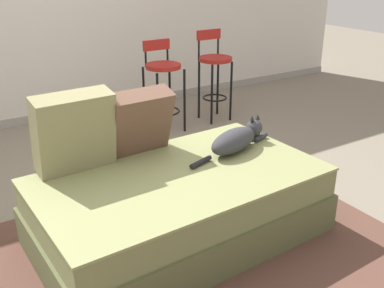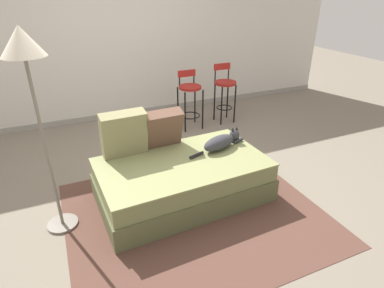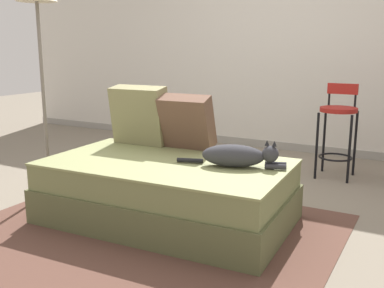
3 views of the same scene
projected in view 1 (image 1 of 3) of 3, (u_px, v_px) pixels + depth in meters
name	position (u px, v px, depth m)	size (l,w,h in m)	color
ground_plane	(151.00, 208.00, 3.13)	(16.00, 16.00, 0.00)	slate
wall_baseboard_trim	(58.00, 115.00, 4.83)	(8.00, 0.02, 0.09)	gray
area_rug	(207.00, 261.00, 2.58)	(2.41, 2.10, 0.01)	brown
couch	(180.00, 205.00, 2.73)	(1.75, 1.07, 0.44)	brown
throw_pillow_corner	(74.00, 132.00, 2.61)	(0.47, 0.25, 0.48)	#847F56
throw_pillow_middle	(139.00, 121.00, 2.85)	(0.42, 0.28, 0.43)	brown
cat	(236.00, 139.00, 2.94)	(0.73, 0.30, 0.19)	#333338
bar_stool_near_window	(163.00, 79.00, 4.36)	(0.34, 0.34, 0.88)	black
bar_stool_by_doorway	(214.00, 68.00, 4.65)	(0.34, 0.34, 0.93)	black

